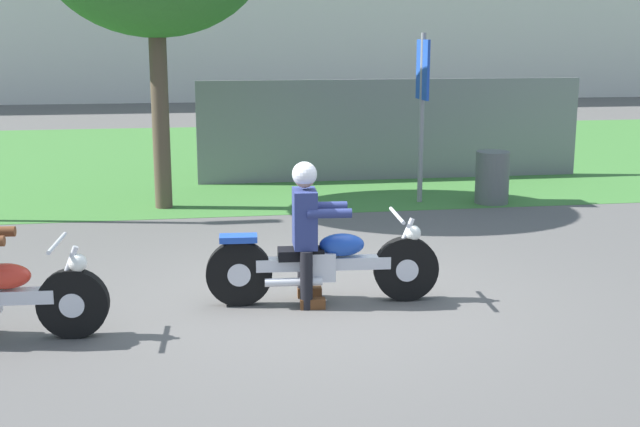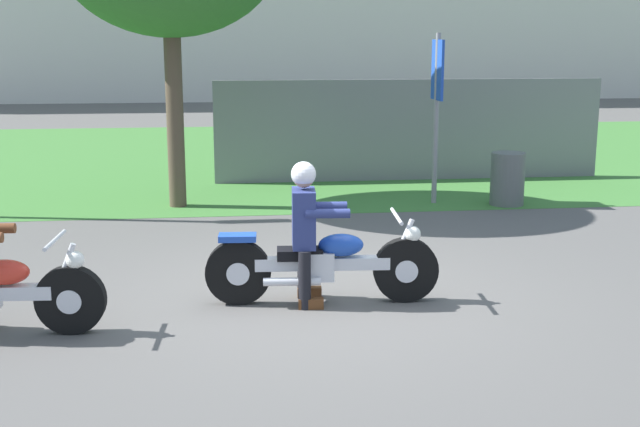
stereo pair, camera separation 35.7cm
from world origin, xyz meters
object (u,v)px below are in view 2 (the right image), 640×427
(motorcycle_lead, at_px, (323,264))
(rider_lead, at_px, (306,222))
(sign_banner, at_px, (437,92))
(trash_can, at_px, (507,179))

(motorcycle_lead, height_order, rider_lead, rider_lead)
(motorcycle_lead, relative_size, sign_banner, 0.88)
(trash_can, bearing_deg, sign_banner, 165.85)
(trash_can, relative_size, sign_banner, 0.31)
(rider_lead, relative_size, sign_banner, 0.54)
(motorcycle_lead, xyz_separation_m, sign_banner, (2.31, 4.68, 1.33))
(rider_lead, height_order, trash_can, rider_lead)
(rider_lead, bearing_deg, motorcycle_lead, -0.82)
(sign_banner, bearing_deg, rider_lead, -117.98)
(motorcycle_lead, xyz_separation_m, rider_lead, (-0.17, 0.01, 0.43))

